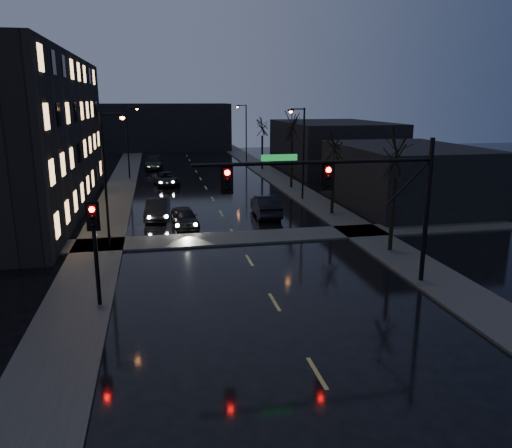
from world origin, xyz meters
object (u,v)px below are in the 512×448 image
oncoming_car_b (157,209)px  oncoming_car_d (154,163)px  oncoming_car_a (184,217)px  lead_car (266,206)px  oncoming_car_c (166,179)px

oncoming_car_b → oncoming_car_d: bearing=96.2°
oncoming_car_a → lead_car: bearing=11.4°
oncoming_car_a → lead_car: 6.60m
oncoming_car_c → lead_car: bearing=-73.7°
oncoming_car_a → oncoming_car_c: (-0.81, 17.95, 0.00)m
oncoming_car_b → oncoming_car_c: (1.02, 15.21, -0.06)m
oncoming_car_a → oncoming_car_c: oncoming_car_c is taller
oncoming_car_a → oncoming_car_b: (-1.84, 2.75, 0.07)m
oncoming_car_c → oncoming_car_d: bearing=87.9°
oncoming_car_a → oncoming_car_b: 3.30m
oncoming_car_a → oncoming_car_b: bearing=117.5°
lead_car → oncoming_car_d: bearing=-71.4°
oncoming_car_d → oncoming_car_c: bearing=-84.5°
oncoming_car_d → lead_car: bearing=-74.0°
oncoming_car_b → oncoming_car_d: 28.22m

